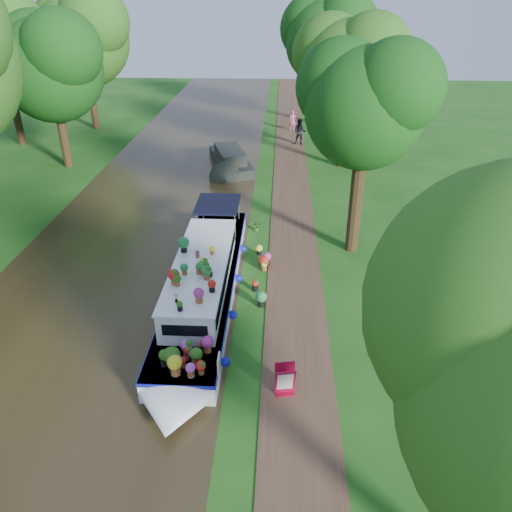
{
  "coord_description": "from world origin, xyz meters",
  "views": [
    {
      "loc": [
        0.51,
        -17.24,
        10.51
      ],
      "look_at": [
        -0.35,
        -0.28,
        1.3
      ],
      "focal_mm": 35.0,
      "sensor_mm": 36.0,
      "label": 1
    }
  ],
  "objects_px": {
    "second_boat": "(230,160)",
    "sandwich_board": "(285,381)",
    "pedestrian_pink": "(293,121)",
    "pedestrian_dark": "(300,132)",
    "plant_boat": "(202,285)"
  },
  "relations": [
    {
      "from": "plant_boat",
      "to": "pedestrian_dark",
      "type": "height_order",
      "value": "plant_boat"
    },
    {
      "from": "second_boat",
      "to": "sandwich_board",
      "type": "bearing_deg",
      "value": -96.74
    },
    {
      "from": "pedestrian_dark",
      "to": "sandwich_board",
      "type": "bearing_deg",
      "value": -80.12
    },
    {
      "from": "plant_boat",
      "to": "pedestrian_pink",
      "type": "height_order",
      "value": "plant_boat"
    },
    {
      "from": "sandwich_board",
      "to": "second_boat",
      "type": "bearing_deg",
      "value": 89.55
    },
    {
      "from": "pedestrian_dark",
      "to": "plant_boat",
      "type": "bearing_deg",
      "value": -88.58
    },
    {
      "from": "pedestrian_pink",
      "to": "pedestrian_dark",
      "type": "height_order",
      "value": "pedestrian_dark"
    },
    {
      "from": "second_boat",
      "to": "pedestrian_pink",
      "type": "xyz_separation_m",
      "value": [
        4.18,
        9.88,
        0.29
      ]
    },
    {
      "from": "second_boat",
      "to": "pedestrian_pink",
      "type": "relative_size",
      "value": 4.5
    },
    {
      "from": "plant_boat",
      "to": "pedestrian_dark",
      "type": "distance_m",
      "value": 21.98
    },
    {
      "from": "plant_boat",
      "to": "pedestrian_pink",
      "type": "xyz_separation_m",
      "value": [
        3.68,
        25.74,
        -0.03
      ]
    },
    {
      "from": "sandwich_board",
      "to": "pedestrian_dark",
      "type": "bearing_deg",
      "value": 77.24
    },
    {
      "from": "plant_boat",
      "to": "pedestrian_dark",
      "type": "relative_size",
      "value": 7.18
    },
    {
      "from": "pedestrian_pink",
      "to": "sandwich_board",
      "type": "bearing_deg",
      "value": -106.43
    },
    {
      "from": "sandwich_board",
      "to": "pedestrian_pink",
      "type": "xyz_separation_m",
      "value": [
        0.63,
        30.23,
        0.36
      ]
    }
  ]
}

